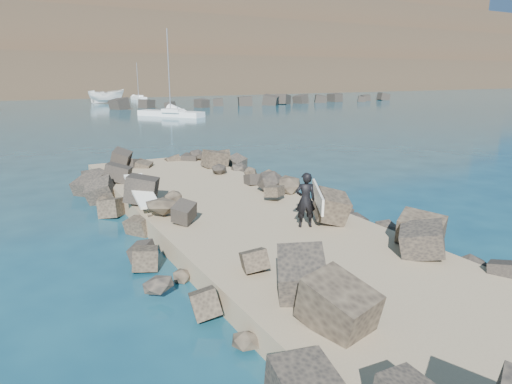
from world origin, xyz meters
The scene contains 11 objects.
ground centered at (0.00, 0.00, 0.00)m, with size 800.00×800.00×0.00m, color #0F384C.
jetty centered at (0.00, -2.00, 0.30)m, with size 6.00×26.00×0.60m, color #8C7759.
riprap_left centered at (-2.90, -1.50, 0.50)m, with size 2.60×22.00×1.00m, color black.
riprap_right centered at (2.90, -1.50, 0.50)m, with size 2.60×22.00×1.00m, color black.
breakwater_secondary centered at (35.00, 55.00, 0.60)m, with size 52.00×4.00×1.20m, color black.
headland centered at (10.00, 160.00, 16.00)m, with size 360.00×140.00×32.00m, color #2D4919.
surfboard_resting centered at (-2.69, 2.30, 1.04)m, with size 0.66×2.66×0.09m, color white.
boat_imported centered at (10.48, 71.75, 1.23)m, with size 2.39×6.36×2.46m, color white.
surfer_with_board centered at (1.01, -2.31, 1.44)m, with size 1.33×1.84×1.66m.
sailboat_d centered at (18.54, 80.32, 0.35)m, with size 1.72×6.12×7.40m.
sailboat_c centered at (11.92, 41.62, 0.35)m, with size 6.58×8.36×10.44m.
Camera 1 is at (-6.69, -12.91, 5.04)m, focal length 32.00 mm.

